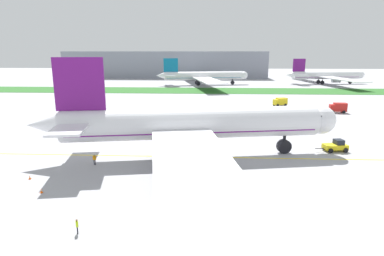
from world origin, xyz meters
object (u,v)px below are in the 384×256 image
ground_crew_wingwalker_port (77,225)px  traffic_cone_near_nose (41,191)px  parked_airliner_far_centre (325,75)px  parked_airliner_far_left (202,76)px  airliner_foreground (188,124)px  service_truck_fuel_bowser (280,102)px  traffic_cone_port_wing (30,177)px  service_truck_baggage_loader (338,107)px  ground_crew_marshaller_front (94,159)px  pushback_tug (336,146)px

ground_crew_wingwalker_port → traffic_cone_near_nose: 12.76m
parked_airliner_far_centre → parked_airliner_far_left: bearing=-172.2°
airliner_foreground → service_truck_fuel_bowser: (27.63, 56.41, -4.35)m
ground_crew_wingwalker_port → parked_airliner_far_left: parked_airliner_far_left is taller
airliner_foreground → parked_airliner_far_centre: size_ratio=1.13×
ground_crew_wingwalker_port → traffic_cone_port_wing: ground_crew_wingwalker_port is taller
traffic_cone_port_wing → service_truck_baggage_loader: 85.76m
ground_crew_marshaller_front → traffic_cone_port_wing: (-7.34, -6.54, -0.79)m
ground_crew_wingwalker_port → parked_airliner_far_centre: size_ratio=0.02×
pushback_tug → service_truck_fuel_bowser: size_ratio=1.24×
traffic_cone_near_nose → airliner_foreground: bearing=41.2°
airliner_foreground → parked_airliner_far_centre: 151.89m
parked_airliner_far_centre → traffic_cone_near_nose: bearing=-119.9°
service_truck_fuel_bowser → airliner_foreground: bearing=-116.1°
service_truck_fuel_bowser → parked_airliner_far_left: bearing=111.9°
ground_crew_wingwalker_port → parked_airliner_far_centre: bearing=64.0°
airliner_foreground → traffic_cone_port_wing: airliner_foreground is taller
pushback_tug → traffic_cone_near_nose: 50.03m
airliner_foreground → service_truck_baggage_loader: 61.67m
pushback_tug → ground_crew_wingwalker_port: pushback_tug is taller
ground_crew_marshaller_front → traffic_cone_near_nose: 11.56m
parked_airliner_far_left → airliner_foreground: bearing=-89.8°
pushback_tug → ground_crew_wingwalker_port: 47.68m
service_truck_baggage_loader → parked_airliner_far_centre: size_ratio=0.07×
pushback_tug → traffic_cone_port_wing: pushback_tug is taller
parked_airliner_far_left → ground_crew_wingwalker_port: bearing=-93.5°
ground_crew_wingwalker_port → parked_airliner_far_centre: 179.09m
ground_crew_marshaller_front → traffic_cone_port_wing: bearing=-138.3°
parked_airliner_far_left → traffic_cone_port_wing: bearing=-99.1°
traffic_cone_port_wing → parked_airliner_far_left: 139.43m
traffic_cone_near_nose → service_truck_baggage_loader: bearing=44.9°
service_truck_fuel_bowser → traffic_cone_near_nose: bearing=-122.4°
parked_airliner_far_centre → service_truck_baggage_loader: bearing=-106.2°
traffic_cone_near_nose → service_truck_baggage_loader: (60.76, 60.65, 1.33)m
ground_crew_wingwalker_port → traffic_cone_near_nose: ground_crew_wingwalker_port is taller
ground_crew_wingwalker_port → service_truck_fuel_bowser: 90.02m
parked_airliner_far_left → parked_airliner_far_centre: (69.11, 9.42, -0.12)m
pushback_tug → service_truck_baggage_loader: 42.65m
service_truck_baggage_loader → parked_airliner_far_left: parked_airliner_far_left is taller
pushback_tug → ground_crew_wingwalker_port: (-36.87, -30.24, -0.05)m
ground_crew_wingwalker_port → ground_crew_marshaller_front: ground_crew_marshaller_front is taller
parked_airliner_far_centre → ground_crew_marshaller_front: bearing=-120.8°
ground_crew_wingwalker_port → parked_airliner_far_centre: (78.48, 160.93, 3.83)m
traffic_cone_port_wing → service_truck_baggage_loader: size_ratio=0.12×
ground_crew_wingwalker_port → ground_crew_marshaller_front: 21.12m
traffic_cone_port_wing → service_truck_fuel_bowser: 84.42m
airliner_foreground → traffic_cone_near_nose: size_ratio=146.18×
service_truck_baggage_loader → traffic_cone_port_wing: bearing=-139.1°
ground_crew_marshaller_front → traffic_cone_near_nose: (-3.29, -11.05, -0.79)m
traffic_cone_near_nose → pushback_tug: bearing=24.6°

